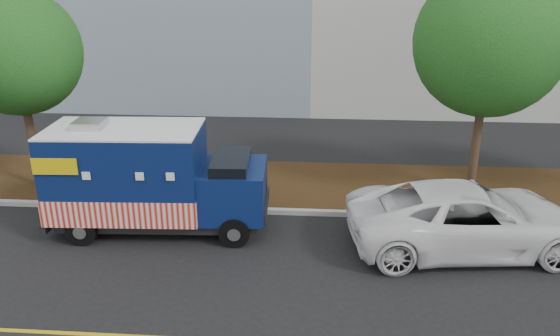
{
  "coord_description": "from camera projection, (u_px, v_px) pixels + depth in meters",
  "views": [
    {
      "loc": [
        2.43,
        -13.13,
        6.94
      ],
      "look_at": [
        1.41,
        0.6,
        1.75
      ],
      "focal_mm": 35.0,
      "sensor_mm": 36.0,
      "label": 1
    }
  ],
  "objects": [
    {
      "name": "white_car",
      "position": [
        468.0,
        218.0,
        13.89
      ],
      "size": [
        6.38,
        3.5,
        1.7
      ],
      "primitive_type": "imported",
      "rotation": [
        0.0,
        0.0,
        1.69
      ],
      "color": "white",
      "rests_on": "ground"
    },
    {
      "name": "sign_post",
      "position": [
        152.0,
        166.0,
        16.46
      ],
      "size": [
        0.06,
        0.06,
        2.4
      ],
      "primitive_type": "cube",
      "color": "#473828",
      "rests_on": "ground"
    },
    {
      "name": "mulch_strip",
      "position": [
        244.0,
        183.0,
        18.11
      ],
      "size": [
        120.0,
        4.0,
        0.15
      ],
      "primitive_type": "cube",
      "color": "black",
      "rests_on": "ground"
    },
    {
      "name": "tree_c",
      "position": [
        490.0,
        42.0,
        15.74
      ],
      "size": [
        4.38,
        4.38,
        6.99
      ],
      "color": "#38281C",
      "rests_on": "ground"
    },
    {
      "name": "food_truck",
      "position": [
        147.0,
        181.0,
        14.73
      ],
      "size": [
        5.99,
        2.5,
        3.1
      ],
      "rotation": [
        0.0,
        0.0,
        0.05
      ],
      "color": "black",
      "rests_on": "ground"
    },
    {
      "name": "curb",
      "position": [
        235.0,
        210.0,
        16.15
      ],
      "size": [
        120.0,
        0.18,
        0.15
      ],
      "primitive_type": "cube",
      "color": "#9E9E99",
      "rests_on": "ground"
    },
    {
      "name": "tree_a",
      "position": [
        17.0,
        52.0,
        16.33
      ],
      "size": [
        3.82,
        3.82,
        6.35
      ],
      "color": "#38281C",
      "rests_on": "ground"
    },
    {
      "name": "ground",
      "position": [
        227.0,
        234.0,
        14.87
      ],
      "size": [
        120.0,
        120.0,
        0.0
      ],
      "primitive_type": "plane",
      "color": "black",
      "rests_on": "ground"
    }
  ]
}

